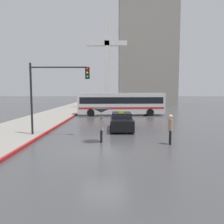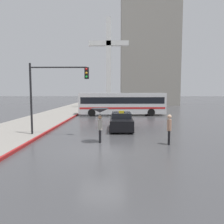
{
  "view_description": "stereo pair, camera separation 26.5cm",
  "coord_description": "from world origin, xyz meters",
  "px_view_note": "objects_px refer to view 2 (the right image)",
  "views": [
    {
      "loc": [
        0.49,
        -11.64,
        3.16
      ],
      "look_at": [
        0.34,
        7.4,
        1.4
      ],
      "focal_mm": 35.0,
      "sensor_mm": 36.0,
      "label": 1
    },
    {
      "loc": [
        0.75,
        -11.64,
        3.16
      ],
      "look_at": [
        0.34,
        7.4,
        1.4
      ],
      "focal_mm": 35.0,
      "sensor_mm": 36.0,
      "label": 2
    }
  ],
  "objects_px": {
    "city_bus": "(122,103)",
    "pedestrian_with_umbrella": "(100,114)",
    "traffic_light": "(55,85)",
    "monument_cross": "(109,57)",
    "taxi": "(121,122)",
    "pedestrian_man": "(169,127)"
  },
  "relations": [
    {
      "from": "traffic_light",
      "to": "pedestrian_man",
      "type": "bearing_deg",
      "value": -17.05
    },
    {
      "from": "traffic_light",
      "to": "monument_cross",
      "type": "distance_m",
      "value": 27.63
    },
    {
      "from": "pedestrian_man",
      "to": "traffic_light",
      "type": "xyz_separation_m",
      "value": [
        -7.44,
        2.28,
        2.57
      ]
    },
    {
      "from": "city_bus",
      "to": "taxi",
      "type": "bearing_deg",
      "value": 174.73
    },
    {
      "from": "pedestrian_with_umbrella",
      "to": "pedestrian_man",
      "type": "distance_m",
      "value": 4.26
    },
    {
      "from": "pedestrian_man",
      "to": "traffic_light",
      "type": "relative_size",
      "value": 0.35
    },
    {
      "from": "city_bus",
      "to": "pedestrian_man",
      "type": "bearing_deg",
      "value": -175.3
    },
    {
      "from": "pedestrian_with_umbrella",
      "to": "monument_cross",
      "type": "distance_m",
      "value": 29.73
    },
    {
      "from": "taxi",
      "to": "traffic_light",
      "type": "distance_m",
      "value": 6.24
    },
    {
      "from": "traffic_light",
      "to": "pedestrian_with_umbrella",
      "type": "bearing_deg",
      "value": -29.37
    },
    {
      "from": "city_bus",
      "to": "traffic_light",
      "type": "xyz_separation_m",
      "value": [
        -5.01,
        -14.22,
        1.96
      ]
    },
    {
      "from": "taxi",
      "to": "monument_cross",
      "type": "relative_size",
      "value": 0.25
    },
    {
      "from": "pedestrian_with_umbrella",
      "to": "monument_cross",
      "type": "relative_size",
      "value": 0.13
    },
    {
      "from": "taxi",
      "to": "pedestrian_with_umbrella",
      "type": "bearing_deg",
      "value": 72.99
    },
    {
      "from": "taxi",
      "to": "monument_cross",
      "type": "bearing_deg",
      "value": -85.41
    },
    {
      "from": "pedestrian_man",
      "to": "traffic_light",
      "type": "distance_m",
      "value": 8.2
    },
    {
      "from": "city_bus",
      "to": "pedestrian_man",
      "type": "distance_m",
      "value": 16.69
    },
    {
      "from": "city_bus",
      "to": "pedestrian_man",
      "type": "relative_size",
      "value": 6.4
    },
    {
      "from": "city_bus",
      "to": "pedestrian_with_umbrella",
      "type": "distance_m",
      "value": 16.15
    },
    {
      "from": "pedestrian_man",
      "to": "monument_cross",
      "type": "height_order",
      "value": "monument_cross"
    },
    {
      "from": "city_bus",
      "to": "pedestrian_with_umbrella",
      "type": "relative_size",
      "value": 5.43
    },
    {
      "from": "pedestrian_with_umbrella",
      "to": "monument_cross",
      "type": "bearing_deg",
      "value": 4.49
    }
  ]
}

